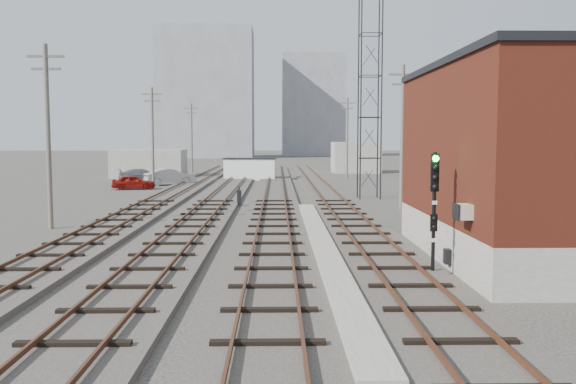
{
  "coord_description": "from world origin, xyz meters",
  "views": [
    {
      "loc": [
        -1.3,
        -10.04,
        4.43
      ],
      "look_at": [
        -0.85,
        15.43,
        2.2
      ],
      "focal_mm": 38.0,
      "sensor_mm": 36.0,
      "label": 1
    }
  ],
  "objects_px": {
    "car_silver": "(170,177)",
    "car_grey": "(143,176)",
    "switch_stand": "(239,197)",
    "site_trailer": "(250,169)",
    "car_red": "(134,182)",
    "signal_mast": "(434,204)"
  },
  "relations": [
    {
      "from": "site_trailer",
      "to": "car_red",
      "type": "distance_m",
      "value": 15.71
    },
    {
      "from": "car_silver",
      "to": "car_grey",
      "type": "relative_size",
      "value": 0.99
    },
    {
      "from": "signal_mast",
      "to": "car_silver",
      "type": "height_order",
      "value": "signal_mast"
    },
    {
      "from": "switch_stand",
      "to": "car_silver",
      "type": "bearing_deg",
      "value": 113.66
    },
    {
      "from": "signal_mast",
      "to": "switch_stand",
      "type": "bearing_deg",
      "value": 109.69
    },
    {
      "from": "car_red",
      "to": "car_silver",
      "type": "relative_size",
      "value": 0.78
    },
    {
      "from": "signal_mast",
      "to": "car_red",
      "type": "distance_m",
      "value": 38.59
    },
    {
      "from": "signal_mast",
      "to": "switch_stand",
      "type": "height_order",
      "value": "signal_mast"
    },
    {
      "from": "switch_stand",
      "to": "car_red",
      "type": "bearing_deg",
      "value": 127.88
    },
    {
      "from": "site_trailer",
      "to": "car_grey",
      "type": "bearing_deg",
      "value": -156.67
    },
    {
      "from": "switch_stand",
      "to": "car_grey",
      "type": "distance_m",
      "value": 24.29
    },
    {
      "from": "car_red",
      "to": "signal_mast",
      "type": "bearing_deg",
      "value": -162.21
    },
    {
      "from": "signal_mast",
      "to": "switch_stand",
      "type": "relative_size",
      "value": 3.29
    },
    {
      "from": "signal_mast",
      "to": "car_silver",
      "type": "relative_size",
      "value": 0.84
    },
    {
      "from": "car_red",
      "to": "switch_stand",
      "type": "bearing_deg",
      "value": -152.12
    },
    {
      "from": "car_silver",
      "to": "car_grey",
      "type": "xyz_separation_m",
      "value": [
        -3.34,
        3.28,
        -0.09
      ]
    },
    {
      "from": "switch_stand",
      "to": "site_trailer",
      "type": "distance_m",
      "value": 25.65
    },
    {
      "from": "switch_stand",
      "to": "car_grey",
      "type": "xyz_separation_m",
      "value": [
        -11.13,
        21.58,
        0.13
      ]
    },
    {
      "from": "site_trailer",
      "to": "car_silver",
      "type": "height_order",
      "value": "site_trailer"
    },
    {
      "from": "signal_mast",
      "to": "car_grey",
      "type": "distance_m",
      "value": 46.57
    },
    {
      "from": "switch_stand",
      "to": "car_silver",
      "type": "relative_size",
      "value": 0.25
    },
    {
      "from": "site_trailer",
      "to": "car_grey",
      "type": "relative_size",
      "value": 1.19
    }
  ]
}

